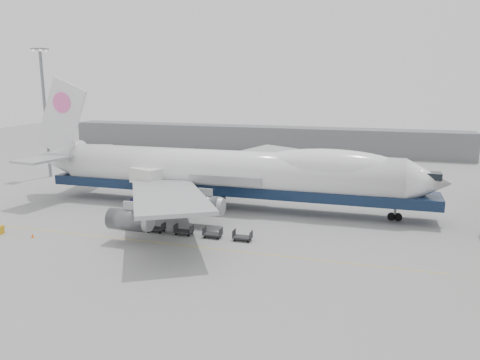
% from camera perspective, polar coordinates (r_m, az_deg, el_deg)
% --- Properties ---
extents(ground, '(260.00, 260.00, 0.00)m').
position_cam_1_polar(ground, '(62.16, -5.26, -6.08)').
color(ground, gray).
rests_on(ground, ground).
extents(apron_line, '(60.00, 0.15, 0.01)m').
position_cam_1_polar(apron_line, '(56.95, -7.54, -7.85)').
color(apron_line, gold).
rests_on(apron_line, ground).
extents(hangar, '(110.00, 8.00, 7.00)m').
position_cam_1_polar(hangar, '(129.78, 2.24, 5.03)').
color(hangar, slate).
rests_on(hangar, ground).
extents(floodlight_mast, '(2.40, 2.40, 25.43)m').
position_cam_1_polar(floodlight_mast, '(101.83, -22.71, 8.29)').
color(floodlight_mast, slate).
rests_on(floodlight_mast, ground).
extents(airliner, '(67.00, 55.30, 19.98)m').
position_cam_1_polar(airliner, '(71.46, -1.26, 1.02)').
color(airliner, white).
rests_on(airliner, ground).
extents(catering_truck, '(5.74, 4.77, 6.14)m').
position_cam_1_polar(catering_truck, '(73.56, -11.30, -0.63)').
color(catering_truck, '#171947').
rests_on(catering_truck, ground).
extents(traffic_cone, '(0.37, 0.37, 0.55)m').
position_cam_1_polar(traffic_cone, '(64.41, -23.97, -6.21)').
color(traffic_cone, '#FF660D').
rests_on(traffic_cone, ground).
extents(dolly_0, '(2.30, 1.35, 1.30)m').
position_cam_1_polar(dolly_0, '(63.75, -13.35, -5.40)').
color(dolly_0, '#2D2D30').
rests_on(dolly_0, ground).
extents(dolly_1, '(2.30, 1.35, 1.30)m').
position_cam_1_polar(dolly_1, '(61.93, -10.20, -5.78)').
color(dolly_1, '#2D2D30').
rests_on(dolly_1, ground).
extents(dolly_2, '(2.30, 1.35, 1.30)m').
position_cam_1_polar(dolly_2, '(60.31, -6.87, -6.16)').
color(dolly_2, '#2D2D30').
rests_on(dolly_2, ground).
extents(dolly_3, '(2.30, 1.35, 1.30)m').
position_cam_1_polar(dolly_3, '(58.91, -3.36, -6.54)').
color(dolly_3, '#2D2D30').
rests_on(dolly_3, ground).
extents(dolly_4, '(2.30, 1.35, 1.30)m').
position_cam_1_polar(dolly_4, '(57.74, 0.31, -6.91)').
color(dolly_4, '#2D2D30').
rests_on(dolly_4, ground).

